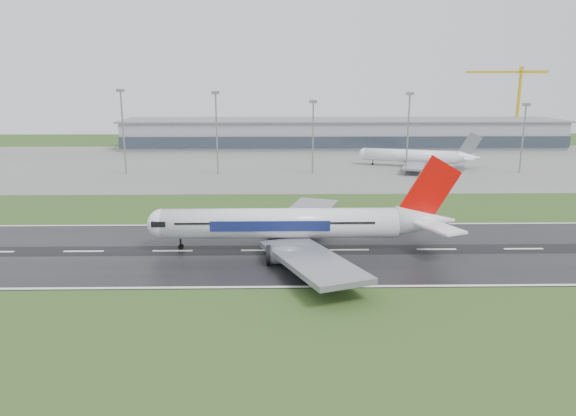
{
  "coord_description": "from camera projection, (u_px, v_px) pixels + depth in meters",
  "views": [
    {
      "loc": [
        -35.97,
        -114.54,
        37.96
      ],
      "look_at": [
        -33.66,
        12.0,
        7.0
      ],
      "focal_mm": 33.11,
      "sensor_mm": 36.0,
      "label": 1
    }
  ],
  "objects": [
    {
      "name": "runway",
      "position": [
        436.0,
        249.0,
        120.88
      ],
      "size": [
        400.0,
        45.0,
        0.1
      ],
      "primitive_type": "cube",
      "color": "black",
      "rests_on": "ground"
    },
    {
      "name": "floodmast_2",
      "position": [
        313.0,
        139.0,
        214.25
      ],
      "size": [
        0.64,
        0.64,
        28.42
      ],
      "primitive_type": "cylinder",
      "color": "gray",
      "rests_on": "ground"
    },
    {
      "name": "apron",
      "position": [
        357.0,
        164.0,
        242.28
      ],
      "size": [
        400.0,
        130.0,
        0.08
      ],
      "primitive_type": "cube",
      "color": "slate",
      "rests_on": "ground"
    },
    {
      "name": "ground",
      "position": [
        436.0,
        250.0,
        120.9
      ],
      "size": [
        520.0,
        520.0,
        0.0
      ],
      "primitive_type": "plane",
      "color": "#2A481A",
      "rests_on": "ground"
    },
    {
      "name": "parked_airliner",
      "position": [
        416.0,
        149.0,
        231.79
      ],
      "size": [
        65.34,
        63.02,
        15.45
      ],
      "primitive_type": null,
      "rotation": [
        0.0,
        0.0,
        -0.32
      ],
      "color": "white",
      "rests_on": "apron"
    },
    {
      "name": "floodmast_4",
      "position": [
        523.0,
        140.0,
        215.91
      ],
      "size": [
        0.64,
        0.64,
        27.18
      ],
      "primitive_type": "cylinder",
      "color": "gray",
      "rests_on": "ground"
    },
    {
      "name": "main_airliner",
      "position": [
        302.0,
        205.0,
        118.82
      ],
      "size": [
        69.53,
        66.23,
        20.49
      ],
      "primitive_type": null,
      "rotation": [
        0.0,
        0.0,
        0.0
      ],
      "color": "white",
      "rests_on": "runway"
    },
    {
      "name": "tower_crane",
      "position": [
        518.0,
        106.0,
        311.69
      ],
      "size": [
        44.51,
        13.04,
        44.59
      ],
      "primitive_type": null,
      "rotation": [
        0.0,
        0.0,
        -0.24
      ],
      "color": "gold",
      "rests_on": "ground"
    },
    {
      "name": "floodmast_1",
      "position": [
        217.0,
        135.0,
        213.15
      ],
      "size": [
        0.64,
        0.64,
        31.89
      ],
      "primitive_type": "cylinder",
      "color": "gray",
      "rests_on": "ground"
    },
    {
      "name": "floodmast_0",
      "position": [
        123.0,
        134.0,
        212.39
      ],
      "size": [
        0.64,
        0.64,
        32.78
      ],
      "primitive_type": "cylinder",
      "color": "gray",
      "rests_on": "ground"
    },
    {
      "name": "floodmast_3",
      "position": [
        408.0,
        135.0,
        214.57
      ],
      "size": [
        0.64,
        0.64,
        31.47
      ],
      "primitive_type": "cylinder",
      "color": "gray",
      "rests_on": "ground"
    },
    {
      "name": "terminal",
      "position": [
        342.0,
        134.0,
        298.78
      ],
      "size": [
        240.0,
        36.0,
        15.0
      ],
      "primitive_type": "cube",
      "color": "gray",
      "rests_on": "ground"
    }
  ]
}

